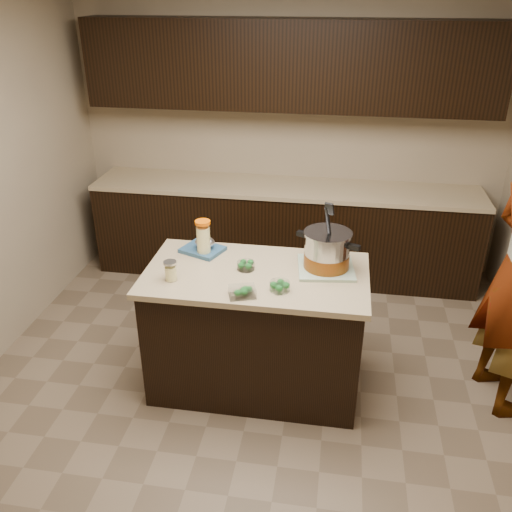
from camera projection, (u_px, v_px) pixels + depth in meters
The scene contains 12 objects.
ground_plane at pixel (256, 381), 3.94m from camera, with size 4.00×4.00×0.00m, color brown.
room_shell at pixel (256, 150), 3.16m from camera, with size 4.04×4.04×2.72m.
back_cabinets at pixel (286, 180), 5.04m from camera, with size 3.60×0.63×2.33m.
island at pixel (256, 329), 3.73m from camera, with size 1.46×0.81×0.90m.
dish_towel at pixel (326, 268), 3.56m from camera, with size 0.36×0.36×0.02m, color #5E8C5E.
stock_pot at pixel (327, 252), 3.51m from camera, with size 0.42×0.41×0.45m.
lemonade_pitcher at pixel (203, 240), 3.70m from camera, with size 0.12×0.12×0.25m.
mason_jar at pixel (171, 271), 3.41m from camera, with size 0.11×0.11×0.14m.
broccoli_tub_left at pixel (246, 266), 3.56m from camera, with size 0.15×0.15×0.05m.
broccoli_tub_right at pixel (280, 287), 3.31m from camera, with size 0.16×0.16×0.06m.
broccoli_tub_rect at pixel (242, 292), 3.25m from camera, with size 0.19×0.16×0.06m.
blue_tray at pixel (204, 247), 3.79m from camera, with size 0.33×0.30×0.10m.
Camera 1 is at (0.49, -3.06, 2.59)m, focal length 38.00 mm.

